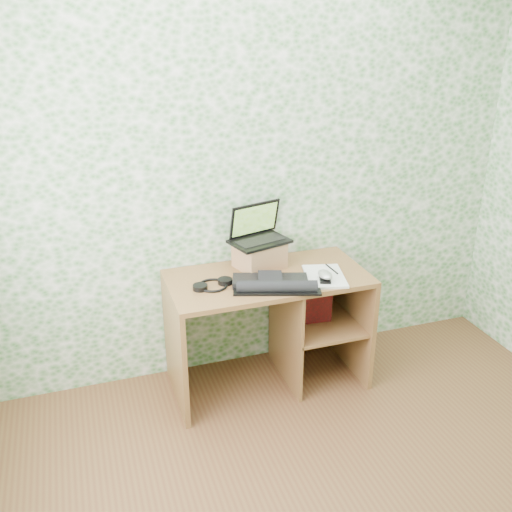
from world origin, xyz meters
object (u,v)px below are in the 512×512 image
object	(u,v)px
desk	(278,311)
laptop	(258,232)
notepad	(325,276)
riser	(260,255)
keyboard	(273,283)

from	to	relation	value
desk	laptop	distance (m)	0.52
notepad	laptop	bearing A→B (deg)	149.91
riser	notepad	world-z (taller)	riser
keyboard	notepad	size ratio (longest dim) A/B	1.57
desk	riser	xyz separation A→B (m)	(-0.08, 0.12, 0.35)
desk	laptop	world-z (taller)	laptop
laptop	keyboard	bearing A→B (deg)	-108.89
desk	notepad	distance (m)	0.40
laptop	keyboard	distance (m)	0.39
riser	laptop	bearing A→B (deg)	90.00
riser	keyboard	bearing A→B (deg)	-93.52
desk	notepad	bearing A→B (deg)	-33.02
keyboard	notepad	distance (m)	0.34
keyboard	notepad	world-z (taller)	keyboard
laptop	notepad	world-z (taller)	laptop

